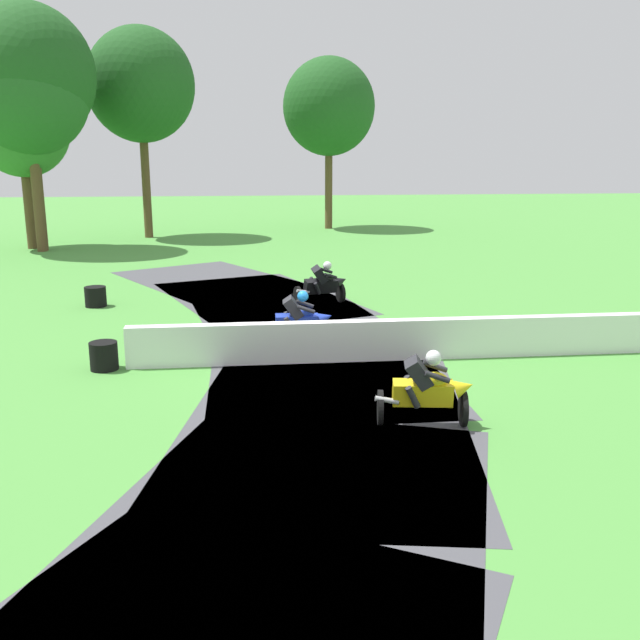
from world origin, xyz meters
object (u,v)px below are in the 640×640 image
motorcycle_lead_yellow (427,389)px  tire_stack_mid_a (104,356)px  tire_stack_mid_b (96,297)px  motorcycle_trailing_black (323,284)px  motorcycle_chase_blue (300,320)px

motorcycle_lead_yellow → tire_stack_mid_a: motorcycle_lead_yellow is taller
motorcycle_lead_yellow → tire_stack_mid_b: 12.71m
tire_stack_mid_b → motorcycle_trailing_black: bearing=-3.4°
motorcycle_lead_yellow → motorcycle_chase_blue: bearing=108.8°
motorcycle_chase_blue → tire_stack_mid_b: 7.71m
motorcycle_chase_blue → tire_stack_mid_a: size_ratio=2.81×
motorcycle_lead_yellow → tire_stack_mid_b: size_ratio=2.72×
motorcycle_chase_blue → motorcycle_trailing_black: motorcycle_chase_blue is taller
motorcycle_lead_yellow → motorcycle_chase_blue: motorcycle_chase_blue is taller
motorcycle_chase_blue → tire_stack_mid_b: (-5.73, 5.14, -0.36)m
motorcycle_lead_yellow → tire_stack_mid_b: motorcycle_lead_yellow is taller
motorcycle_chase_blue → tire_stack_mid_a: (-4.28, -1.30, -0.36)m
motorcycle_lead_yellow → tire_stack_mid_b: (-7.47, 10.27, -0.35)m
motorcycle_chase_blue → tire_stack_mid_b: bearing=138.1°
motorcycle_trailing_black → tire_stack_mid_a: 8.07m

